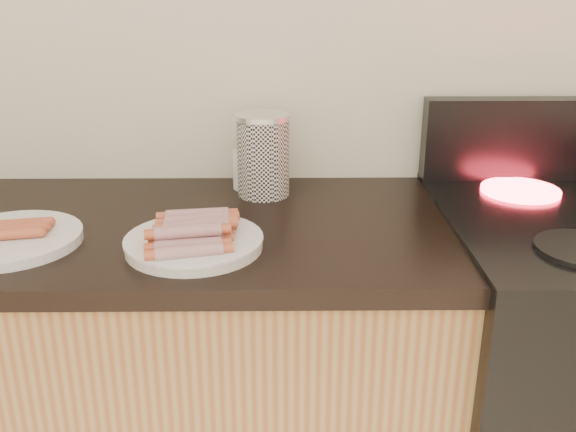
{
  "coord_description": "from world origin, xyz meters",
  "views": [
    {
      "loc": [
        0.05,
        0.43,
        1.39
      ],
      "look_at": [
        0.06,
        1.62,
        0.94
      ],
      "focal_mm": 40.0,
      "sensor_mm": 36.0,
      "label": 1
    }
  ],
  "objects_px": {
    "side_plate": "(10,239)",
    "mug": "(248,169)",
    "canister": "(263,155)",
    "main_plate": "(194,244)"
  },
  "relations": [
    {
      "from": "side_plate",
      "to": "mug",
      "type": "xyz_separation_m",
      "value": [
        0.45,
        0.34,
        0.04
      ]
    },
    {
      "from": "side_plate",
      "to": "mug",
      "type": "relative_size",
      "value": 2.92
    },
    {
      "from": "side_plate",
      "to": "canister",
      "type": "height_order",
      "value": "canister"
    },
    {
      "from": "main_plate",
      "to": "side_plate",
      "type": "bearing_deg",
      "value": 175.92
    },
    {
      "from": "main_plate",
      "to": "mug",
      "type": "xyz_separation_m",
      "value": [
        0.09,
        0.37,
        0.04
      ]
    },
    {
      "from": "side_plate",
      "to": "canister",
      "type": "bearing_deg",
      "value": 31.0
    },
    {
      "from": "canister",
      "to": "mug",
      "type": "distance_m",
      "value": 0.08
    },
    {
      "from": "main_plate",
      "to": "side_plate",
      "type": "relative_size",
      "value": 0.95
    },
    {
      "from": "side_plate",
      "to": "mug",
      "type": "distance_m",
      "value": 0.56
    },
    {
      "from": "canister",
      "to": "side_plate",
      "type": "bearing_deg",
      "value": -149.0
    }
  ]
}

